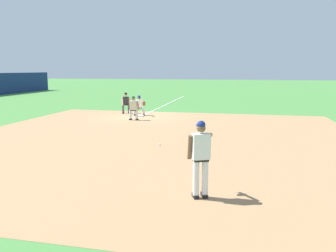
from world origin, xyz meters
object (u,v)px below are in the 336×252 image
at_px(first_baseman, 140,105).
at_px(baseball, 160,145).
at_px(first_base_bag, 140,116).
at_px(umpire, 126,102).
at_px(pitcher, 201,154).
at_px(baserunner, 133,107).

bearing_deg(first_baseman, baseball, -157.61).
height_order(first_base_bag, umpire, umpire).
xyz_separation_m(pitcher, umpire, (14.02, 6.84, -0.27)).
relative_size(pitcher, first_baseman, 1.39).
height_order(baserunner, umpire, same).
relative_size(baseball, first_baseman, 0.06).
relative_size(first_baseman, baserunner, 0.92).
bearing_deg(first_base_bag, pitcher, -156.96).
xyz_separation_m(pitcher, baserunner, (11.22, 5.37, -0.27)).
height_order(first_base_bag, baserunner, baserunner).
bearing_deg(baserunner, umpire, 27.73).
relative_size(first_base_bag, umpire, 0.26).
height_order(first_base_bag, pitcher, pitcher).
xyz_separation_m(first_baseman, umpire, (0.81, 1.23, 0.06)).
bearing_deg(baserunner, pitcher, -154.42).
distance_m(first_base_bag, pitcher, 13.81).
bearing_deg(pitcher, first_baseman, 23.00).
relative_size(pitcher, baserunner, 1.27).
relative_size(baserunner, umpire, 1.00).
distance_m(first_base_bag, baseball, 8.25).
height_order(first_base_bag, baseball, first_base_bag).
bearing_deg(baseball, pitcher, -156.01).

